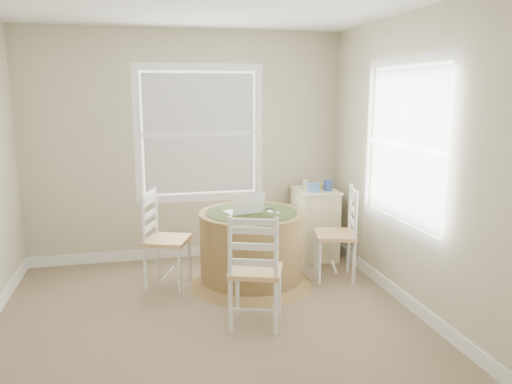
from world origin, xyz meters
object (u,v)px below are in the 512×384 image
object	(u,v)px
chair_near	(256,270)
chair_right	(335,234)
chair_left	(167,240)
corner_chest	(314,223)
laptop	(244,210)
round_table	(252,245)

from	to	relation	value
chair_near	chair_right	world-z (taller)	same
chair_left	chair_near	xyz separation A→B (m)	(0.67, -1.04, 0.00)
chair_right	chair_left	bearing A→B (deg)	-81.59
chair_left	corner_chest	bearing A→B (deg)	-52.62
chair_near	laptop	bearing A→B (deg)	-75.47
round_table	chair_right	xyz separation A→B (m)	(0.88, -0.04, 0.07)
chair_near	chair_right	bearing A→B (deg)	-120.80
corner_chest	chair_left	bearing A→B (deg)	-163.11
chair_right	chair_near	bearing A→B (deg)	-36.02
chair_left	laptop	distance (m)	0.83
round_table	corner_chest	xyz separation A→B (m)	(0.90, 0.67, -0.00)
round_table	laptop	bearing A→B (deg)	-162.23
round_table	chair_right	world-z (taller)	chair_right
corner_chest	round_table	bearing A→B (deg)	-143.06
chair_right	laptop	world-z (taller)	laptop
round_table	corner_chest	size ratio (longest dim) A/B	1.51
round_table	laptop	distance (m)	0.38
chair_right	corner_chest	distance (m)	0.71
chair_near	chair_right	size ratio (longest dim) A/B	1.00
chair_right	laptop	distance (m)	1.00
chair_right	laptop	size ratio (longest dim) A/B	2.45
round_table	chair_right	bearing A→B (deg)	0.71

